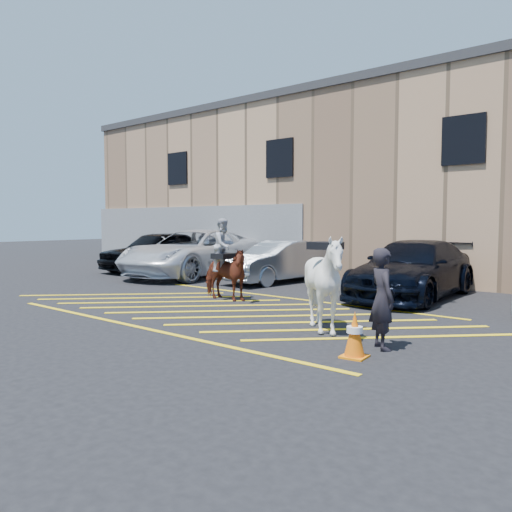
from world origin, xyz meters
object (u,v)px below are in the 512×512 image
Objects in this scene: car_white_pickup at (195,253)px; handler at (382,299)px; mounted_bay at (224,267)px; traffic_cone at (355,334)px; car_black_suv at (157,251)px; car_blue_suv at (413,269)px; car_silver_sedan at (279,261)px; saddled_white at (325,284)px.

car_white_pickup reaches higher than handler.
mounted_bay is 3.02× the size of traffic_cone.
car_black_suv is 8.66m from mounted_bay.
car_black_suv is 11.42m from car_blue_suv.
saddled_white reaches higher than car_silver_sedan.
car_blue_suv reaches higher than car_silver_sedan.
car_silver_sedan is 6.04× the size of traffic_cone.
car_silver_sedan is 7.93m from saddled_white.
car_blue_suv is (5.00, -0.40, 0.07)m from car_silver_sedan.
traffic_cone is (6.74, -6.96, -0.36)m from car_silver_sedan.
car_black_suv is 0.78× the size of car_white_pickup.
saddled_white reaches higher than traffic_cone.
traffic_cone is (10.42, -6.44, -0.54)m from car_white_pickup.
mounted_bay is (-5.56, 2.07, 0.05)m from handler.
saddled_white reaches higher than handler.
handler is 0.77× the size of mounted_bay.
car_silver_sedan is (3.68, 0.53, -0.17)m from car_white_pickup.
car_silver_sedan is 2.61× the size of handler.
car_white_pickup is 10.52m from saddled_white.
traffic_cone is at bearing -76.81° from car_blue_suv.
car_white_pickup is 1.47× the size of car_silver_sedan.
car_white_pickup is 12.26m from traffic_cone.
car_blue_suv is at bearing 0.53° from car_black_suv.
handler reaches higher than car_blue_suv.
car_black_suv is at bearing 154.59° from saddled_white.
traffic_cone is at bearing -27.47° from mounted_bay.
traffic_cone is (13.16, -6.84, -0.49)m from car_black_suv.
car_white_pickup reaches higher than car_silver_sedan.
car_blue_suv is at bearing -5.67° from car_white_pickup.
car_white_pickup is 11.94m from handler.
mounted_bay is 4.49m from saddled_white.
car_silver_sedan is at bearing 134.07° from traffic_cone.
car_black_suv is at bearing 17.19° from handler.
mounted_bay is at bearing -65.87° from car_silver_sedan.
car_silver_sedan is at bearing 1.66° from car_white_pickup.
car_black_suv is 0.92× the size of car_blue_suv.
saddled_white is (-1.38, 0.44, 0.10)m from handler.
car_black_suv is at bearing -171.92° from car_silver_sedan.
car_white_pickup is 8.68m from car_blue_suv.
handler is at bearing -34.80° from car_white_pickup.
car_silver_sedan is 9.70m from traffic_cone.
car_black_suv reaches higher than traffic_cone.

